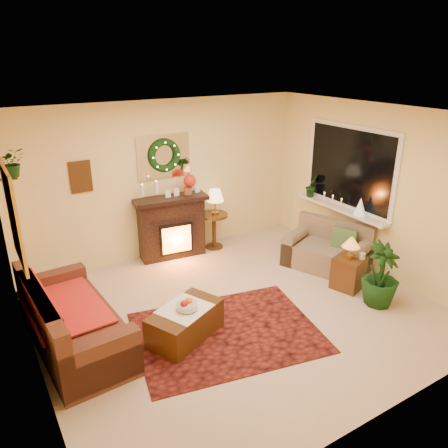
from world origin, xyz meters
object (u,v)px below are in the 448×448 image
side_table_round (214,231)px  coffee_table (185,322)px  fireplace (171,226)px  sofa (73,314)px  loveseat (327,244)px  end_table_square (348,271)px

side_table_round → coffee_table: (-1.64, -2.12, -0.12)m
fireplace → side_table_round: 0.82m
sofa → loveseat: size_ratio=1.50×
side_table_round → coffee_table: 2.68m
sofa → end_table_square: 3.85m
fireplace → loveseat: fireplace is taller
fireplace → loveseat: size_ratio=0.84×
loveseat → coffee_table: 2.84m
sofa → side_table_round: (2.82, 1.58, -0.10)m
end_table_square → coffee_table: (-2.60, 0.16, -0.06)m
end_table_square → coffee_table: bearing=176.4°
sofa → end_table_square: (3.78, -0.70, -0.16)m
fireplace → loveseat: bearing=-35.1°
sofa → fireplace: size_ratio=1.78×
fireplace → end_table_square: fireplace is taller
side_table_round → end_table_square: (0.97, -2.28, -0.05)m
coffee_table → sofa: bearing=130.8°
loveseat → end_table_square: 0.69m
coffee_table → end_table_square: bearing=-28.3°
end_table_square → fireplace: bearing=126.6°
sofa → loveseat: 3.97m
loveseat → end_table_square: (-0.18, -0.65, -0.15)m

